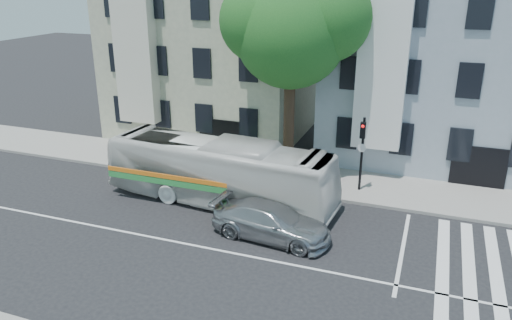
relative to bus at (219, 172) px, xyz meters
The scene contains 9 objects.
ground 4.77m from the bus, 63.89° to the right, with size 120.00×120.00×0.00m, color black.
sidewalk_far 4.66m from the bus, 63.31° to the left, with size 80.00×4.00×0.15m, color gray.
building_left 12.68m from the bus, 114.61° to the left, with size 12.00×10.00×11.00m, color #9B9E84.
building_right 14.71m from the bus, 50.62° to the left, with size 12.00×10.00×11.00m, color #8998A4.
street_tree 8.11m from the bus, 66.42° to the left, with size 7.30×5.90×11.10m.
bus is the anchor object (origin of this frame).
sedan 4.16m from the bus, 35.15° to the right, with size 4.96×2.01×1.44m, color #A8ABAF.
hedge 2.77m from the bus, 108.24° to the left, with size 8.50×0.84×0.70m, color #21541B, non-canonical shape.
traffic_signal 6.89m from the bus, 28.99° to the left, with size 0.40×0.52×3.82m.
Camera 1 is at (7.01, -15.44, 10.13)m, focal length 35.00 mm.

